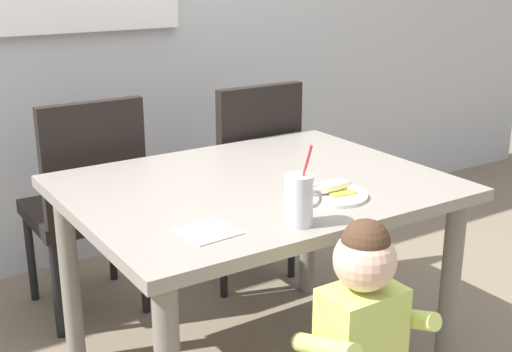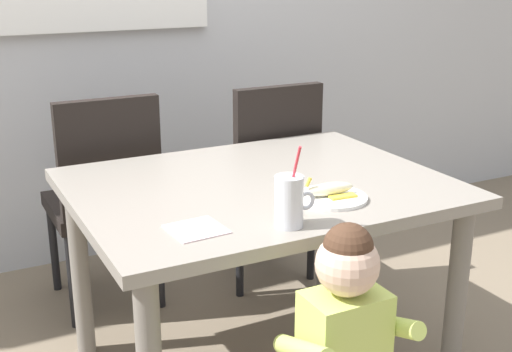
# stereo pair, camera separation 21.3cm
# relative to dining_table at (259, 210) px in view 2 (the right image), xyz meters

# --- Properties ---
(dining_table) EXTENTS (1.26, 0.99, 0.75)m
(dining_table) POSITION_rel_dining_table_xyz_m (0.00, 0.00, 0.00)
(dining_table) COLOR gray
(dining_table) RESTS_ON ground
(dining_chair_left) EXTENTS (0.44, 0.44, 0.96)m
(dining_chair_left) POSITION_rel_dining_table_xyz_m (-0.35, 0.74, -0.10)
(dining_chair_left) COLOR black
(dining_chair_left) RESTS_ON ground
(dining_chair_right) EXTENTS (0.44, 0.44, 0.96)m
(dining_chair_right) POSITION_rel_dining_table_xyz_m (0.38, 0.67, -0.10)
(dining_chair_right) COLOR black
(dining_chair_right) RESTS_ON ground
(toddler_standing) EXTENTS (0.33, 0.24, 0.84)m
(toddler_standing) POSITION_rel_dining_table_xyz_m (-0.08, -0.65, -0.12)
(toddler_standing) COLOR #3F4760
(toddler_standing) RESTS_ON ground
(milk_cup) EXTENTS (0.13, 0.09, 0.25)m
(milk_cup) POSITION_rel_dining_table_xyz_m (-0.11, -0.39, 0.17)
(milk_cup) COLOR silver
(milk_cup) RESTS_ON dining_table
(snack_plate) EXTENTS (0.23, 0.23, 0.01)m
(snack_plate) POSITION_rel_dining_table_xyz_m (0.12, -0.26, 0.11)
(snack_plate) COLOR white
(snack_plate) RESTS_ON dining_table
(peeled_banana) EXTENTS (0.17, 0.11, 0.07)m
(peeled_banana) POSITION_rel_dining_table_xyz_m (0.12, -0.25, 0.13)
(peeled_banana) COLOR #F4EAC6
(peeled_banana) RESTS_ON snack_plate
(paper_napkin) EXTENTS (0.16, 0.16, 0.00)m
(paper_napkin) POSITION_rel_dining_table_xyz_m (-0.36, -0.30, 0.10)
(paper_napkin) COLOR silver
(paper_napkin) RESTS_ON dining_table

